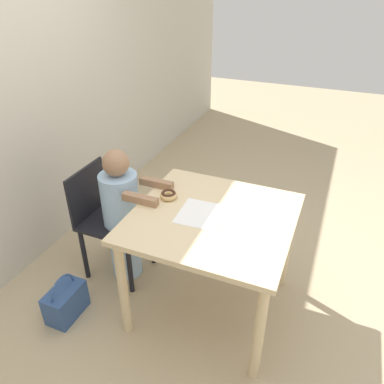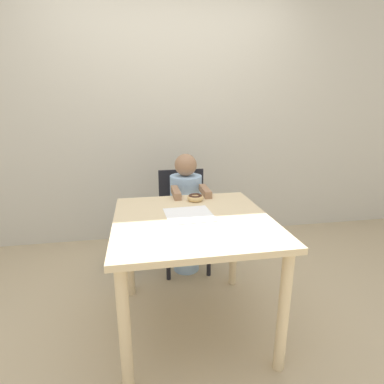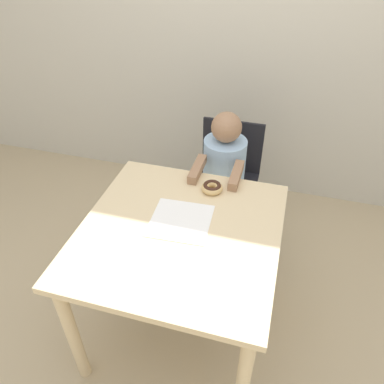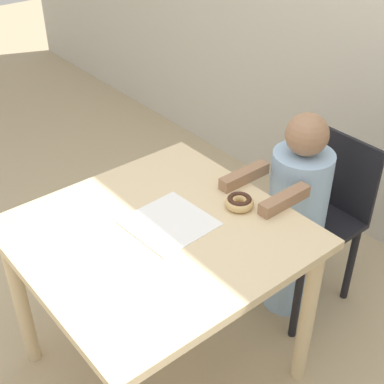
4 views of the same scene
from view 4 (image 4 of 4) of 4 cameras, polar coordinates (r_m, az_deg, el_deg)
ground_plane at (r=2.48m, az=-3.02°, el=-17.95°), size 12.00×12.00×0.00m
dining_table at (r=2.01m, az=-3.57°, el=-6.67°), size 0.93×0.96×0.76m
chair at (r=2.55m, az=12.62°, el=-2.77°), size 0.41×0.45×0.84m
child_figure at (r=2.44m, az=10.92°, el=-2.81°), size 0.27×0.48×1.03m
donut at (r=2.05m, az=5.08°, el=-1.04°), size 0.11×0.11×0.04m
napkin at (r=1.98m, az=-2.47°, el=-3.27°), size 0.30×0.30×0.00m
handbag at (r=3.05m, az=4.78°, el=-3.02°), size 0.28×0.17×0.33m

